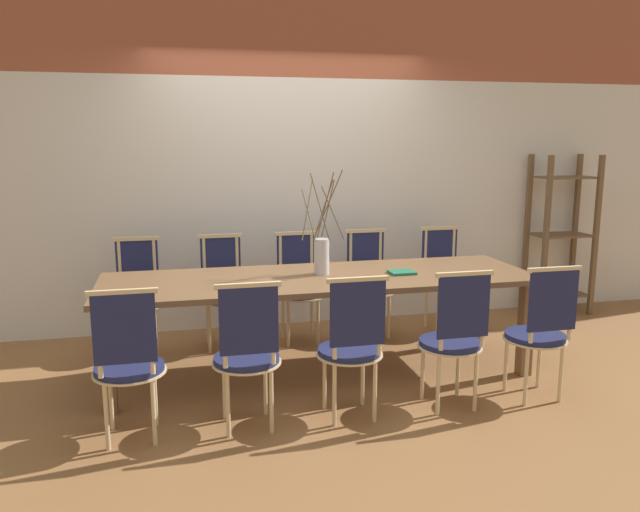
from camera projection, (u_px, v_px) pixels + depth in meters
ground_plane at (320, 372)px, 4.71m from camera, size 16.00×16.00×0.00m
wall_rear at (287, 153)px, 5.68m from camera, size 12.00×0.06×3.20m
dining_table at (320, 286)px, 4.58m from camera, size 3.16×0.97×0.74m
chair_near_leftend at (128, 360)px, 3.55m from camera, size 0.42×0.42×0.94m
chair_near_left at (247, 351)px, 3.70m from camera, size 0.42×0.42×0.94m
chair_near_center at (352, 343)px, 3.84m from camera, size 0.42×0.42×0.94m
chair_near_right at (454, 335)px, 3.99m from camera, size 0.42×0.42×0.94m
chair_near_rightend at (540, 329)px, 4.13m from camera, size 0.42×0.42×0.94m
chair_far_leftend at (138, 293)px, 5.09m from camera, size 0.42×0.42×0.94m
chair_far_left at (223, 288)px, 5.24m from camera, size 0.42×0.42×0.94m
chair_far_center at (299, 284)px, 5.39m from camera, size 0.42×0.42×0.94m
chair_far_right at (369, 280)px, 5.53m from camera, size 0.42×0.42×0.94m
chair_far_rightend at (444, 276)px, 5.69m from camera, size 0.42×0.42×0.94m
vase_centerpiece at (322, 253)px, 4.60m from camera, size 0.32×0.33×0.77m
book_stack at (402, 272)px, 4.65m from camera, size 0.19×0.16×0.02m
shelving_rack at (561, 235)px, 6.19m from camera, size 0.59×0.38×1.58m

